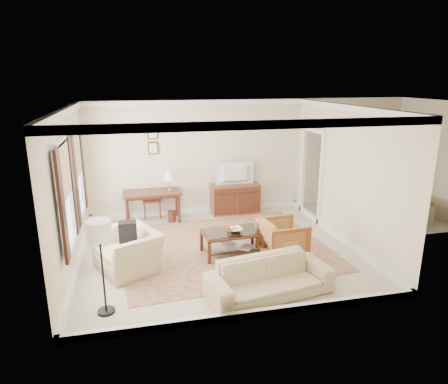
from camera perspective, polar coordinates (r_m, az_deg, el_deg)
name	(u,v)px	position (r m, az deg, el deg)	size (l,w,h in m)	color
room_shell	(217,130)	(7.61, -0.98, 8.89)	(5.51, 5.01, 2.91)	beige
annex_bedroom	(381,203)	(10.91, 21.47, -1.51)	(3.00, 2.70, 2.90)	beige
window_front	(65,196)	(7.04, -21.71, -0.51)	(0.12, 1.56, 1.80)	#CCB284
window_rear	(77,174)	(8.58, -20.21, 2.46)	(0.12, 1.56, 1.80)	#CCB284
doorway	(312,176)	(10.14, 12.42, 2.29)	(0.10, 1.12, 2.25)	white
rug	(224,247)	(8.42, 0.00, -7.88)	(4.16, 3.56, 0.01)	brown
writing_desk	(152,196)	(9.85, -10.21, -0.57)	(1.39, 0.69, 0.76)	#472114
desk_chair	(152,197)	(10.22, -10.31, -0.68)	(0.45, 0.45, 1.05)	brown
desk_lamp	(170,181)	(9.78, -7.77, 1.61)	(0.32, 0.32, 0.50)	silver
framed_prints	(153,140)	(9.98, -10.13, 7.27)	(0.25, 0.04, 0.68)	#472114
sideboard	(235,199)	(10.40, 1.60, -0.96)	(1.24, 0.48, 0.76)	brown
tv	(236,167)	(10.16, 1.66, 3.66)	(0.96, 0.55, 0.13)	black
coffee_table	(232,236)	(7.98, 1.15, -6.34)	(1.21, 0.76, 0.49)	#472114
fruit_bowl	(235,229)	(7.88, 1.54, -5.35)	(0.42, 0.42, 0.10)	silver
book_a	(224,244)	(8.09, -0.07, -7.48)	(0.28, 0.04, 0.38)	brown
book_b	(242,246)	(8.01, 2.56, -7.76)	(0.28, 0.03, 0.38)	brown
striped_armchair	(283,237)	(7.92, 8.39, -6.39)	(0.81, 0.76, 0.84)	brown
club_armchair	(128,244)	(7.53, -13.57, -7.28)	(1.13, 0.74, 0.99)	tan
backpack	(128,231)	(7.46, -13.58, -5.43)	(0.32, 0.22, 0.40)	black
sofa	(269,272)	(6.59, 6.49, -11.31)	(2.04, 0.60, 0.80)	tan
floor_lamp	(100,237)	(6.00, -17.36, -6.17)	(0.36, 0.36, 1.47)	black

